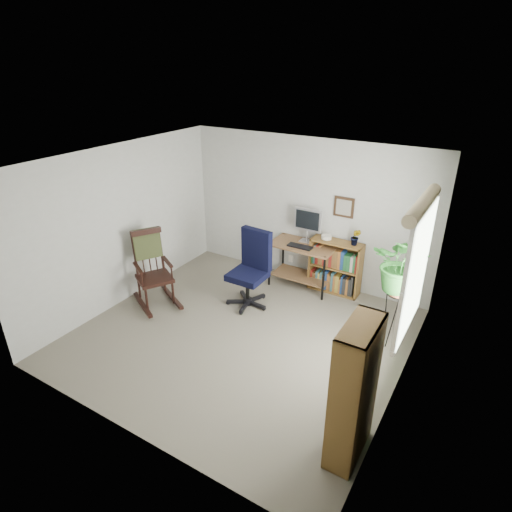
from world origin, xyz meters
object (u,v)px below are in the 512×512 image
Objects in this scene: office_chair at (247,270)px; rocking_chair at (154,269)px; desk at (302,265)px; low_bookshelf at (335,267)px; tall_bookshelf at (354,393)px.

rocking_chair is at bearing -146.23° from office_chair.
office_chair reaches higher than rocking_chair.
desk is 1.19× the size of low_bookshelf.
rocking_chair is at bearing 162.57° from tall_bookshelf.
tall_bookshelf reaches higher than low_bookshelf.
desk is at bearing -15.20° from rocking_chair.
rocking_chair reaches higher than low_bookshelf.
office_chair is 1.37× the size of low_bookshelf.
desk is 0.72× the size of tall_bookshelf.
desk is 0.54m from low_bookshelf.
office_chair is at bearing -30.44° from rocking_chair.
desk is 3.32m from tall_bookshelf.
desk is 2.38m from rocking_chair.
rocking_chair reaches higher than desk.
low_bookshelf reaches higher than desk.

